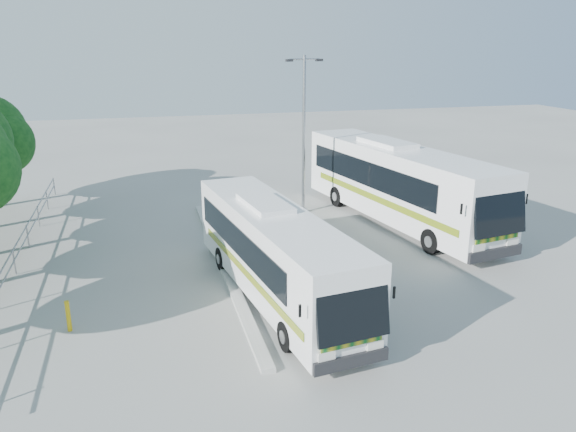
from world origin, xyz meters
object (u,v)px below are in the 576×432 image
object	(u,v)px
coach_adjacent	(398,182)
bollard	(68,316)
coach_main	(275,251)
lamppost	(304,129)

from	to	relation	value
coach_adjacent	bollard	xyz separation A→B (m)	(-14.31, -7.35, -1.50)
coach_main	bollard	world-z (taller)	coach_main
coach_main	bollard	xyz separation A→B (m)	(-6.60, -0.73, -1.16)
coach_adjacent	bollard	size ratio (longest dim) A/B	13.54
bollard	coach_main	bearing A→B (deg)	6.28
bollard	coach_adjacent	bearing A→B (deg)	27.19
lamppost	bollard	bearing A→B (deg)	-143.16
lamppost	bollard	xyz separation A→B (m)	(-10.40, -10.12, -3.82)
coach_main	lamppost	xyz separation A→B (m)	(3.80, 9.39, 2.66)
coach_adjacent	lamppost	xyz separation A→B (m)	(-3.91, 2.76, 2.32)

